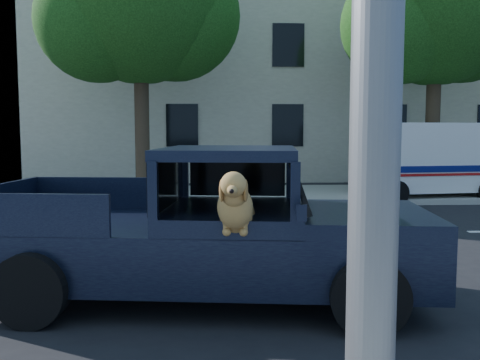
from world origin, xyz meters
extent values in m
plane|color=black|center=(0.00, 0.00, 0.00)|extent=(120.00, 120.00, 0.00)
cube|color=gray|center=(0.00, 9.20, 0.07)|extent=(60.00, 4.00, 0.15)
cylinder|color=#332619|center=(-4.00, 9.60, 2.20)|extent=(0.44, 0.44, 4.40)
sphere|color=black|center=(-5.20, 9.30, 5.20)|extent=(3.60, 3.60, 3.60)
sphere|color=black|center=(-3.00, 9.90, 5.50)|extent=(4.00, 4.00, 4.00)
cylinder|color=#332619|center=(5.00, 9.60, 2.20)|extent=(0.44, 0.44, 4.40)
sphere|color=black|center=(3.80, 9.30, 5.20)|extent=(3.60, 3.60, 3.60)
sphere|color=black|center=(6.00, 9.90, 5.50)|extent=(4.00, 4.00, 4.00)
cube|color=beige|center=(3.00, 16.50, 4.50)|extent=(26.00, 6.00, 9.00)
cube|color=black|center=(-1.93, -0.59, 0.62)|extent=(5.28, 2.55, 0.65)
cube|color=black|center=(-0.13, -0.80, 1.02)|extent=(1.69, 2.12, 0.16)
cube|color=black|center=(-1.69, -0.62, 1.76)|extent=(1.73, 2.04, 0.12)
cube|color=black|center=(-0.90, -0.71, 1.42)|extent=(0.45, 1.70, 0.55)
cube|color=black|center=(-1.55, -1.08, 0.80)|extent=(0.60, 0.60, 0.37)
cube|color=black|center=(-1.06, -1.92, 1.25)|extent=(0.10, 0.06, 0.16)
cube|color=silver|center=(4.36, 8.29, 0.53)|extent=(4.26, 2.35, 0.48)
cube|color=silver|center=(3.98, 8.24, 1.50)|extent=(3.50, 2.25, 1.45)
cube|color=silver|center=(5.94, 8.50, 1.11)|extent=(1.10, 1.88, 0.68)
cube|color=#0B1154|center=(4.10, 7.32, 0.97)|extent=(3.26, 0.45, 0.17)
cube|color=#9E0F0F|center=(4.10, 7.32, 0.81)|extent=(3.26, 0.45, 0.07)
cube|color=yellow|center=(-0.99, -3.77, 2.29)|extent=(0.18, 0.03, 0.45)
camera|label=1|loc=(-1.89, -6.81, 2.02)|focal=40.00mm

